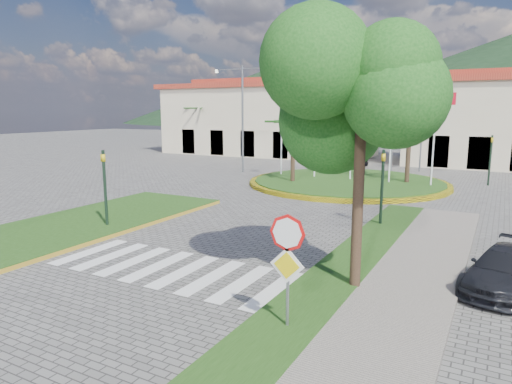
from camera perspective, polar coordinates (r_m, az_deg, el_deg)
The scene contains 22 objects.
ground at distance 11.80m, azimuth -23.65°, elevation -14.49°, with size 160.00×160.00×0.00m, color #5A5855.
sidewalk_right at distance 9.99m, azimuth 9.95°, elevation -17.93°, with size 4.00×28.00×0.15m, color gray.
verge_right at distance 10.37m, azimuth 3.39°, elevation -16.58°, with size 1.60×28.00×0.18m, color #1F4112.
median_left at distance 20.16m, azimuth -21.67°, elevation -3.91°, with size 5.00×14.00×0.18m, color #1F4112.
crosswalk at distance 14.37m, azimuth -10.87°, elevation -9.30°, with size 8.00×3.00×0.01m, color silver.
roundabout_island at distance 30.05m, azimuth 11.39°, elevation 1.23°, with size 12.70×12.70×6.00m.
stop_sign at distance 9.65m, azimuth 3.95°, elevation -7.74°, with size 0.80×0.11×2.65m.
deciduous_tree at distance 11.85m, azimuth 13.15°, elevation 11.96°, with size 3.60×3.60×6.80m.
traffic_light_left at distance 19.17m, azimuth -18.39°, elevation 1.24°, with size 0.15×0.18×3.20m.
traffic_light_right at distance 19.08m, azimuth 15.52°, elevation 1.35°, with size 0.15×0.18×3.20m.
traffic_light_far at distance 32.53m, azimuth 27.27°, elevation 4.12°, with size 0.18×0.15×3.20m.
direction_sign_west at distance 38.89m, azimuth 12.69°, elevation 8.16°, with size 1.60×0.14×5.20m.
direction_sign_east at distance 37.82m, azimuth 20.05°, elevation 7.75°, with size 1.60×0.14×5.20m.
street_lamp_centre at distance 37.20m, azimuth 16.83°, elevation 9.39°, with size 4.80×0.16×8.00m.
street_lamp_west at distance 35.18m, azimuth -1.69°, elevation 9.79°, with size 4.80×0.16×8.00m.
building_left at distance 49.87m, azimuth 1.48°, elevation 9.24°, with size 23.32×9.54×8.05m.
hill_far_west at distance 159.78m, azimuth 5.14°, elevation 12.43°, with size 140.00×140.00×22.00m, color black.
hill_near_back at distance 137.71m, azimuth 21.13°, elevation 10.90°, with size 110.00×110.00×16.00m, color black.
white_van at distance 42.64m, azimuth 9.44°, elevation 4.43°, with size 1.86×4.04×1.12m, color silver.
car_dark_a at distance 39.63m, azimuth 11.09°, elevation 4.10°, with size 1.57×3.90×1.33m, color black.
car_dark_b at distance 42.39m, azimuth 24.20°, elevation 3.69°, with size 1.26×3.62×1.19m, color black.
car_side_right at distance 14.05m, azimuth 28.78°, elevation -8.50°, with size 1.56×3.84×1.11m, color black.
Camera 1 is at (8.70, -6.40, 4.76)m, focal length 32.00 mm.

